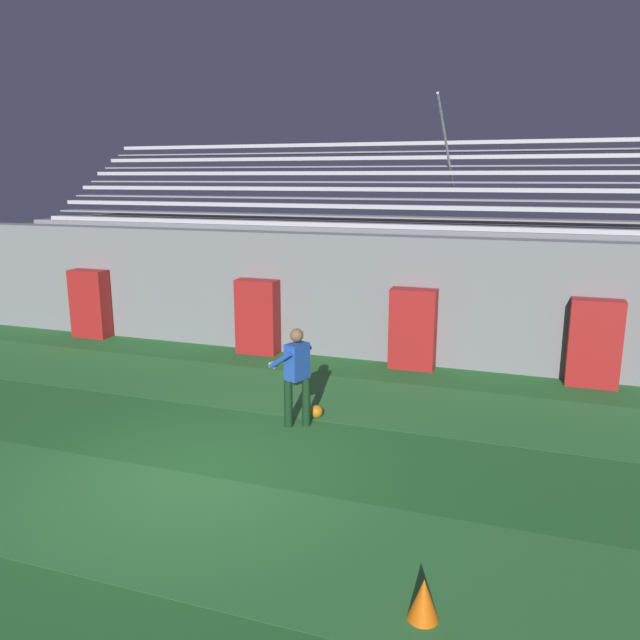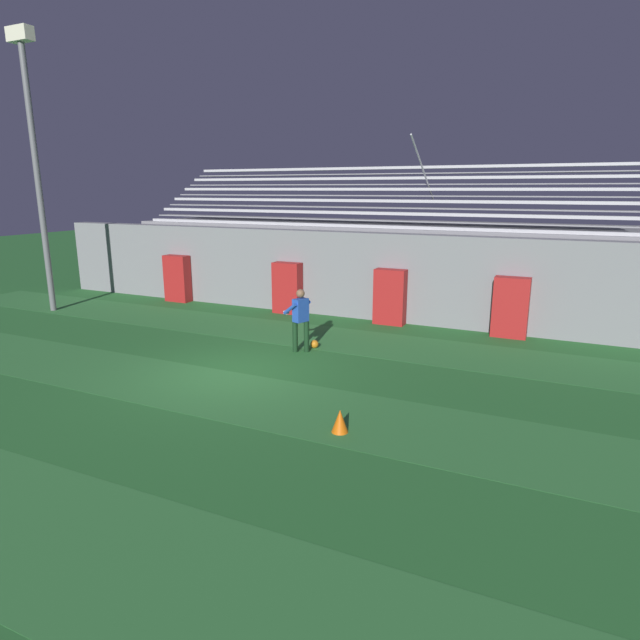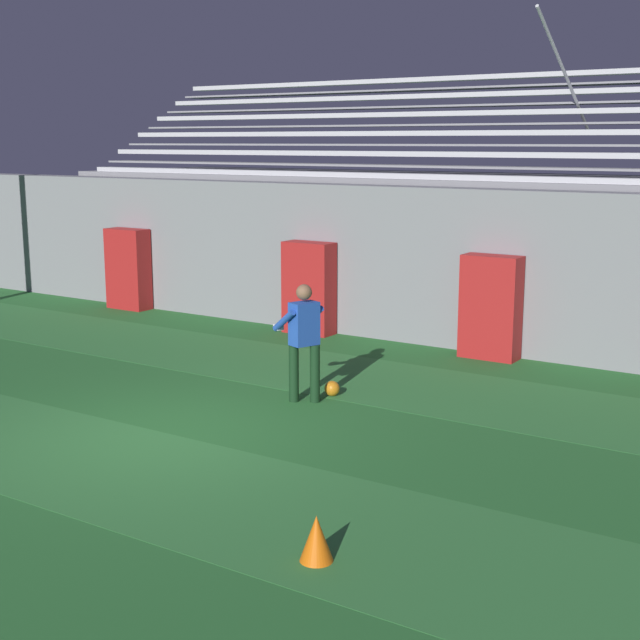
% 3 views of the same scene
% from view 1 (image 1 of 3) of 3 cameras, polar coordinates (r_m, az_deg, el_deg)
% --- Properties ---
extents(ground_plane, '(80.00, 80.00, 0.00)m').
position_cam_1_polar(ground_plane, '(9.08, -10.97, -13.81)').
color(ground_plane, '#286B2D').
extents(turf_stripe_mid, '(28.00, 2.41, 0.01)m').
position_cam_1_polar(turf_stripe_mid, '(8.20, -15.26, -17.12)').
color(turf_stripe_mid, '#337A38').
rests_on(turf_stripe_mid, ground).
extents(turf_stripe_far, '(28.00, 2.41, 0.01)m').
position_cam_1_polar(turf_stripe_far, '(12.09, -2.34, -6.62)').
color(turf_stripe_far, '#337A38').
rests_on(turf_stripe_far, ground).
extents(back_wall, '(24.00, 0.60, 2.80)m').
position_cam_1_polar(back_wall, '(14.35, 1.79, 2.29)').
color(back_wall, gray).
rests_on(back_wall, ground).
extents(padding_pillar_gate_left, '(0.98, 0.44, 1.74)m').
position_cam_1_polar(padding_pillar_gate_left, '(14.59, -5.73, 0.30)').
color(padding_pillar_gate_left, '#B21E1E').
rests_on(padding_pillar_gate_left, ground).
extents(padding_pillar_gate_right, '(0.98, 0.44, 1.74)m').
position_cam_1_polar(padding_pillar_gate_right, '(13.51, 8.48, -0.81)').
color(padding_pillar_gate_right, '#B21E1E').
rests_on(padding_pillar_gate_right, ground).
extents(padding_pillar_far_left, '(0.98, 0.44, 1.74)m').
position_cam_1_polar(padding_pillar_far_left, '(17.09, -20.26, 1.41)').
color(padding_pillar_far_left, '#B21E1E').
rests_on(padding_pillar_far_left, ground).
extents(padding_pillar_far_right, '(0.98, 0.44, 1.74)m').
position_cam_1_polar(padding_pillar_far_right, '(13.36, 23.80, -1.95)').
color(padding_pillar_far_right, '#B21E1E').
rests_on(padding_pillar_far_right, ground).
extents(bleacher_stand, '(18.00, 4.75, 5.83)m').
position_cam_1_polar(bleacher_stand, '(16.88, 4.52, 4.25)').
color(bleacher_stand, gray).
rests_on(bleacher_stand, ground).
extents(goalkeeper, '(0.68, 0.70, 1.67)m').
position_cam_1_polar(goalkeeper, '(10.24, -2.18, -4.67)').
color(goalkeeper, '#143319').
rests_on(goalkeeper, ground).
extents(soccer_ball, '(0.22, 0.22, 0.22)m').
position_cam_1_polar(soccer_ball, '(10.85, -0.34, -8.35)').
color(soccer_ball, orange).
rests_on(soccer_ball, ground).
extents(traffic_cone, '(0.30, 0.30, 0.42)m').
position_cam_1_polar(traffic_cone, '(6.44, 9.45, -23.87)').
color(traffic_cone, orange).
rests_on(traffic_cone, ground).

